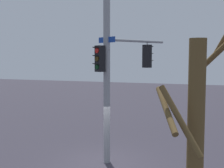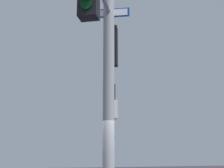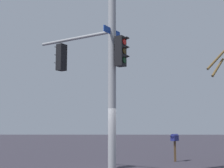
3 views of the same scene
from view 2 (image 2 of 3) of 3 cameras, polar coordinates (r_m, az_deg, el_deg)
The scene contains 2 objects.
main_signal_pole_assembly at distance 8.32m, azimuth 0.21°, elevation 10.22°, with size 3.70×4.94×9.08m.
secondary_pole_assembly at distance 14.07m, azimuth -0.23°, elevation -3.87°, with size 0.84×0.62×7.54m.
Camera 2 is at (-7.62, 3.20, 1.64)m, focal length 52.01 mm.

